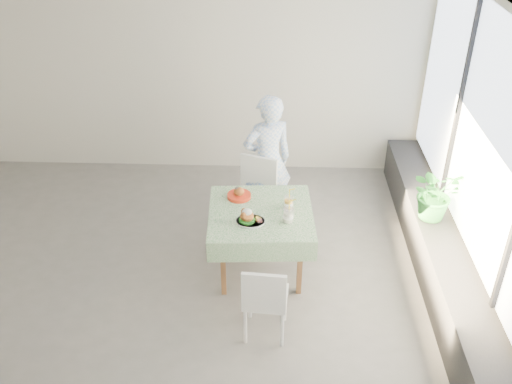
{
  "coord_description": "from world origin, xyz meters",
  "views": [
    {
      "loc": [
        1.08,
        -4.6,
        3.93
      ],
      "look_at": [
        0.89,
        0.25,
        0.95
      ],
      "focal_mm": 40.0,
      "sensor_mm": 36.0,
      "label": 1
    }
  ],
  "objects_px": {
    "chair_far": "(253,213)",
    "juice_cup_orange": "(288,203)",
    "potted_plant": "(436,193)",
    "chair_near": "(265,312)",
    "main_dish": "(249,218)",
    "diner": "(268,161)",
    "cafe_table": "(261,234)"
  },
  "relations": [
    {
      "from": "juice_cup_orange",
      "to": "chair_near",
      "type": "bearing_deg",
      "value": -101.64
    },
    {
      "from": "chair_far",
      "to": "diner",
      "type": "distance_m",
      "value": 0.62
    },
    {
      "from": "chair_near",
      "to": "main_dish",
      "type": "bearing_deg",
      "value": 104.21
    },
    {
      "from": "cafe_table",
      "to": "juice_cup_orange",
      "type": "distance_m",
      "value": 0.45
    },
    {
      "from": "cafe_table",
      "to": "diner",
      "type": "distance_m",
      "value": 1.02
    },
    {
      "from": "chair_far",
      "to": "juice_cup_orange",
      "type": "distance_m",
      "value": 0.88
    },
    {
      "from": "chair_near",
      "to": "chair_far",
      "type": "bearing_deg",
      "value": 96.46
    },
    {
      "from": "cafe_table",
      "to": "main_dish",
      "type": "bearing_deg",
      "value": -121.18
    },
    {
      "from": "chair_near",
      "to": "diner",
      "type": "height_order",
      "value": "diner"
    },
    {
      "from": "juice_cup_orange",
      "to": "potted_plant",
      "type": "bearing_deg",
      "value": 9.83
    },
    {
      "from": "chair_far",
      "to": "diner",
      "type": "relative_size",
      "value": 0.57
    },
    {
      "from": "diner",
      "to": "potted_plant",
      "type": "bearing_deg",
      "value": 138.59
    },
    {
      "from": "chair_far",
      "to": "diner",
      "type": "xyz_separation_m",
      "value": [
        0.16,
        0.3,
        0.52
      ]
    },
    {
      "from": "chair_near",
      "to": "main_dish",
      "type": "xyz_separation_m",
      "value": [
        -0.19,
        0.74,
        0.54
      ]
    },
    {
      "from": "main_dish",
      "to": "potted_plant",
      "type": "bearing_deg",
      "value": 15.24
    },
    {
      "from": "juice_cup_orange",
      "to": "cafe_table",
      "type": "bearing_deg",
      "value": -165.18
    },
    {
      "from": "cafe_table",
      "to": "potted_plant",
      "type": "xyz_separation_m",
      "value": [
        1.83,
        0.34,
        0.34
      ]
    },
    {
      "from": "chair_far",
      "to": "juice_cup_orange",
      "type": "height_order",
      "value": "juice_cup_orange"
    },
    {
      "from": "chair_near",
      "to": "juice_cup_orange",
      "type": "distance_m",
      "value": 1.16
    },
    {
      "from": "diner",
      "to": "potted_plant",
      "type": "xyz_separation_m",
      "value": [
        1.78,
        -0.62,
        -0.01
      ]
    },
    {
      "from": "main_dish",
      "to": "juice_cup_orange",
      "type": "height_order",
      "value": "juice_cup_orange"
    },
    {
      "from": "chair_far",
      "to": "potted_plant",
      "type": "distance_m",
      "value": 2.03
    },
    {
      "from": "cafe_table",
      "to": "main_dish",
      "type": "distance_m",
      "value": 0.4
    },
    {
      "from": "cafe_table",
      "to": "potted_plant",
      "type": "height_order",
      "value": "potted_plant"
    },
    {
      "from": "diner",
      "to": "juice_cup_orange",
      "type": "bearing_deg",
      "value": 82.36
    },
    {
      "from": "chair_far",
      "to": "juice_cup_orange",
      "type": "relative_size",
      "value": 3.35
    },
    {
      "from": "main_dish",
      "to": "potted_plant",
      "type": "relative_size",
      "value": 0.49
    },
    {
      "from": "cafe_table",
      "to": "juice_cup_orange",
      "type": "xyz_separation_m",
      "value": [
        0.28,
        0.07,
        0.35
      ]
    },
    {
      "from": "juice_cup_orange",
      "to": "potted_plant",
      "type": "distance_m",
      "value": 1.57
    },
    {
      "from": "cafe_table",
      "to": "chair_near",
      "type": "relative_size",
      "value": 1.33
    },
    {
      "from": "main_dish",
      "to": "chair_near",
      "type": "bearing_deg",
      "value": -75.79
    },
    {
      "from": "chair_near",
      "to": "potted_plant",
      "type": "bearing_deg",
      "value": 35.83
    }
  ]
}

